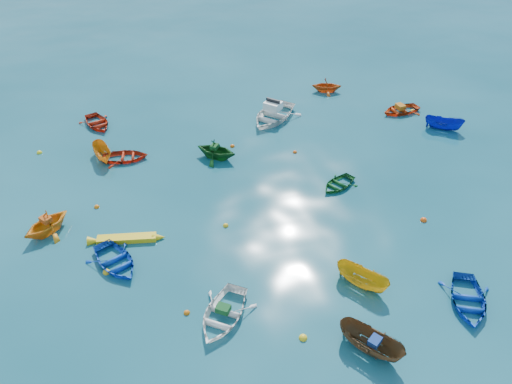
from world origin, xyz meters
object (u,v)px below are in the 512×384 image
object	(u,v)px
dinghy_white_near	(223,318)
motorboat_white	(273,119)
dinghy_blue_sw	(116,265)
kayak_yellow	(127,241)
dinghy_blue_se	(467,303)

from	to	relation	value
dinghy_white_near	motorboat_white	distance (m)	19.43
dinghy_white_near	motorboat_white	world-z (taller)	motorboat_white
dinghy_blue_sw	motorboat_white	size ratio (longest dim) A/B	0.71
dinghy_white_near	kayak_yellow	xyz separation A→B (m)	(-3.51, 6.82, 0.00)
kayak_yellow	motorboat_white	size ratio (longest dim) A/B	0.81
dinghy_blue_se	motorboat_white	world-z (taller)	motorboat_white
dinghy_white_near	motorboat_white	bearing A→B (deg)	102.31
dinghy_white_near	dinghy_blue_sw	bearing A→B (deg)	169.58
dinghy_blue_sw	motorboat_white	world-z (taller)	motorboat_white
motorboat_white	dinghy_blue_se	bearing A→B (deg)	-33.52
motorboat_white	dinghy_white_near	bearing A→B (deg)	-67.43
dinghy_blue_se	motorboat_white	bearing A→B (deg)	125.80
dinghy_blue_se	motorboat_white	size ratio (longest dim) A/B	0.71
dinghy_blue_sw	dinghy_blue_se	world-z (taller)	dinghy_blue_se
dinghy_blue_sw	dinghy_blue_se	bearing A→B (deg)	-48.02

